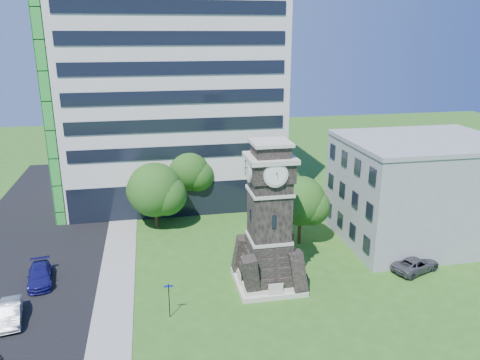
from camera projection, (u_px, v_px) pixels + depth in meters
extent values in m
plane|color=#2C5D1A|center=(237.00, 300.00, 36.82)|extent=(160.00, 160.00, 0.00)
cube|color=gray|center=(117.00, 280.00, 39.74)|extent=(3.00, 70.00, 0.06)
cube|color=black|center=(10.00, 290.00, 38.19)|extent=(14.00, 80.00, 0.02)
cube|color=beige|center=(268.00, 281.00, 39.18)|extent=(5.40, 5.40, 0.40)
cube|color=beige|center=(268.00, 277.00, 39.08)|extent=(4.80, 4.80, 0.30)
cube|color=black|center=(269.00, 203.00, 37.08)|extent=(3.00, 3.00, 6.40)
cube|color=beige|center=(269.00, 238.00, 37.98)|extent=(3.25, 3.25, 0.25)
cube|color=beige|center=(270.00, 191.00, 36.78)|extent=(3.25, 3.25, 0.25)
cube|color=black|center=(274.00, 222.00, 35.96)|extent=(0.35, 0.08, 1.10)
cube|color=black|center=(270.00, 169.00, 36.24)|extent=(3.30, 3.30, 1.60)
cube|color=beige|center=(270.00, 158.00, 35.97)|extent=(3.70, 3.70, 0.35)
cylinder|color=white|center=(276.00, 176.00, 34.59)|extent=(1.56, 0.06, 1.56)
cylinder|color=white|center=(248.00, 170.00, 35.92)|extent=(0.06, 1.56, 1.56)
cube|color=black|center=(270.00, 150.00, 35.79)|extent=(2.60, 2.60, 0.90)
cube|color=beige|center=(271.00, 143.00, 35.61)|extent=(3.00, 3.00, 0.25)
cube|color=silver|center=(172.00, 86.00, 56.41)|extent=(25.00, 15.00, 28.00)
cube|color=black|center=(181.00, 199.00, 53.27)|extent=(24.50, 0.80, 4.00)
cube|color=#96999B|center=(419.00, 192.00, 46.49)|extent=(15.00, 12.00, 10.00)
cube|color=#96999B|center=(426.00, 141.00, 44.93)|extent=(15.20, 12.20, 0.40)
imported|color=#9B9EA2|center=(10.00, 313.00, 33.90)|extent=(2.17, 4.31, 1.36)
imported|color=navy|center=(40.00, 275.00, 39.16)|extent=(2.61, 4.89, 1.35)
imported|color=#4A4A4F|center=(416.00, 264.00, 41.12)|extent=(5.05, 3.61, 1.28)
cube|color=black|center=(284.00, 280.00, 39.05)|extent=(0.07, 0.51, 0.79)
cube|color=black|center=(306.00, 277.00, 39.41)|extent=(0.07, 0.51, 0.79)
cube|color=black|center=(295.00, 277.00, 39.20)|extent=(2.03, 0.54, 0.05)
cube|color=black|center=(294.00, 272.00, 39.34)|extent=(2.03, 0.05, 0.45)
cylinder|color=black|center=(169.00, 301.00, 34.17)|extent=(0.07, 0.07, 2.74)
cube|color=#0D1B98|center=(168.00, 286.00, 33.81)|extent=(0.66, 0.04, 0.16)
cylinder|color=#332114|center=(156.00, 217.00, 50.20)|extent=(0.33, 0.33, 2.50)
sphere|color=#1D5419|center=(155.00, 190.00, 49.28)|extent=(5.76, 5.76, 5.76)
sphere|color=#1D5419|center=(166.00, 195.00, 49.10)|extent=(4.32, 4.32, 4.32)
sphere|color=#1D5419|center=(145.00, 191.00, 49.86)|extent=(4.03, 4.03, 4.03)
cylinder|color=#332114|center=(189.00, 200.00, 54.40)|extent=(0.40, 0.40, 3.07)
sphere|color=#30571A|center=(188.00, 169.00, 53.27)|extent=(5.10, 5.10, 5.10)
sphere|color=#30571A|center=(198.00, 175.00, 53.16)|extent=(3.83, 3.83, 3.83)
sphere|color=#30571A|center=(180.00, 171.00, 53.81)|extent=(3.57, 3.57, 3.57)
cylinder|color=#332114|center=(278.00, 200.00, 55.82)|extent=(0.37, 0.37, 2.11)
sphere|color=#2F581A|center=(278.00, 179.00, 55.05)|extent=(4.79, 4.79, 4.79)
sphere|color=#2F581A|center=(287.00, 183.00, 54.90)|extent=(3.59, 3.59, 3.59)
sphere|color=#2F581A|center=(270.00, 180.00, 55.53)|extent=(3.35, 3.35, 3.35)
cylinder|color=#332114|center=(299.00, 231.00, 46.37)|extent=(0.34, 0.34, 2.63)
sphere|color=#20591A|center=(301.00, 201.00, 45.41)|extent=(4.84, 4.84, 4.84)
sphere|color=#20591A|center=(311.00, 207.00, 45.29)|extent=(3.63, 3.63, 3.63)
sphere|color=#20591A|center=(290.00, 202.00, 45.91)|extent=(3.39, 3.39, 3.39)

